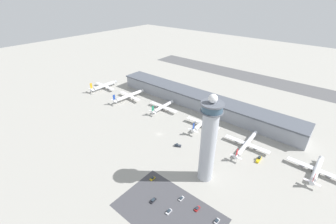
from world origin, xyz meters
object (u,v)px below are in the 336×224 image
object	(u,v)px
control_tower	(209,140)
airplane_gate_charlie	(163,107)
airplane_gate_bravo	(129,96)
service_truck_fuel	(178,146)
airplane_gate_foxtrot	(317,170)
car_white_wagon	(152,178)
airplane_gate_delta	(202,123)
airplane_gate_echo	(246,144)
car_black_suv	(181,199)
airplane_gate_alpha	(104,86)
service_truck_catering	(259,159)
car_silver_sedan	(169,212)
car_green_van	(197,209)
car_red_hatchback	(217,221)
car_grey_coupe	(153,200)

from	to	relation	value
control_tower	airplane_gate_charlie	distance (m)	110.37
airplane_gate_bravo	service_truck_fuel	size ratio (longest dim) A/B	7.06
airplane_gate_foxtrot	car_white_wagon	world-z (taller)	airplane_gate_foxtrot
control_tower	airplane_gate_charlie	size ratio (longest dim) A/B	1.76
airplane_gate_bravo	airplane_gate_charlie	size ratio (longest dim) A/B	1.19
airplane_gate_charlie	service_truck_fuel	distance (m)	67.57
airplane_gate_charlie	airplane_gate_delta	world-z (taller)	airplane_gate_delta
airplane_gate_echo	car_black_suv	bearing A→B (deg)	-97.64
car_black_suv	car_white_wagon	world-z (taller)	car_white_wagon
airplane_gate_alpha	service_truck_catering	world-z (taller)	airplane_gate_alpha
airplane_gate_charlie	car_white_wagon	xyz separation A→B (m)	(62.08, -83.28, -3.11)
airplane_gate_delta	service_truck_catering	xyz separation A→B (m)	(60.90, -13.47, -3.40)
service_truck_fuel	car_silver_sedan	world-z (taller)	service_truck_fuel
airplane_gate_alpha	airplane_gate_charlie	xyz separation A→B (m)	(100.02, 4.86, -0.33)
car_green_van	airplane_gate_echo	bearing A→B (deg)	91.21
service_truck_catering	car_red_hatchback	bearing A→B (deg)	-89.43
airplane_gate_alpha	car_black_suv	size ratio (longest dim) A/B	9.60
control_tower	car_white_wagon	distance (m)	49.34
airplane_gate_charlie	airplane_gate_echo	size ratio (longest dim) A/B	0.83
airplane_gate_charlie	car_red_hatchback	world-z (taller)	airplane_gate_charlie
airplane_gate_delta	airplane_gate_foxtrot	xyz separation A→B (m)	(98.37, -1.23, -0.74)
car_grey_coupe	car_red_hatchback	distance (m)	40.80
airplane_gate_bravo	car_silver_sedan	size ratio (longest dim) A/B	10.32
service_truck_fuel	car_grey_coupe	xyz separation A→B (m)	(22.38, -54.96, -0.31)
airplane_gate_echo	service_truck_catering	distance (m)	17.31
airplane_gate_bravo	service_truck_catering	world-z (taller)	airplane_gate_bravo
service_truck_fuel	car_silver_sedan	bearing A→B (deg)	-57.15
airplane_gate_alpha	airplane_gate_foxtrot	xyz separation A→B (m)	(250.75, 2.08, -0.33)
service_truck_fuel	service_truck_catering	bearing A→B (deg)	24.03
airplane_gate_alpha	car_grey_coupe	distance (m)	198.03
airplane_gate_alpha	service_truck_fuel	bearing A→B (deg)	-13.62
airplane_gate_charlie	airplane_gate_foxtrot	xyz separation A→B (m)	(150.73, -2.77, 0.00)
airplane_gate_delta	car_black_suv	size ratio (longest dim) A/B	8.89
car_green_van	service_truck_fuel	bearing A→B (deg)	138.55
airplane_gate_foxtrot	service_truck_catering	world-z (taller)	airplane_gate_foxtrot
airplane_gate_echo	car_white_wagon	size ratio (longest dim) A/B	10.88
service_truck_catering	car_grey_coupe	bearing A→B (deg)	-114.88
car_red_hatchback	airplane_gate_bravo	bearing A→B (deg)	154.41
airplane_gate_alpha	airplane_gate_echo	bearing A→B (deg)	-0.27
control_tower	car_white_wagon	world-z (taller)	control_tower
service_truck_catering	control_tower	bearing A→B (deg)	-119.00
car_white_wagon	airplane_gate_alpha	bearing A→B (deg)	154.18
airplane_gate_delta	car_grey_coupe	size ratio (longest dim) A/B	7.79
airplane_gate_delta	airplane_gate_alpha	bearing A→B (deg)	-178.75
service_truck_catering	car_silver_sedan	size ratio (longest dim) A/B	1.91
airplane_gate_echo	control_tower	bearing A→B (deg)	-100.07
airplane_gate_foxtrot	car_red_hatchback	xyz separation A→B (m)	(-36.79, -80.99, -3.14)
airplane_gate_charlie	airplane_gate_delta	bearing A→B (deg)	-1.69
airplane_gate_alpha	service_truck_fuel	world-z (taller)	airplane_gate_alpha
airplane_gate_alpha	car_red_hatchback	size ratio (longest dim) A/B	9.73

